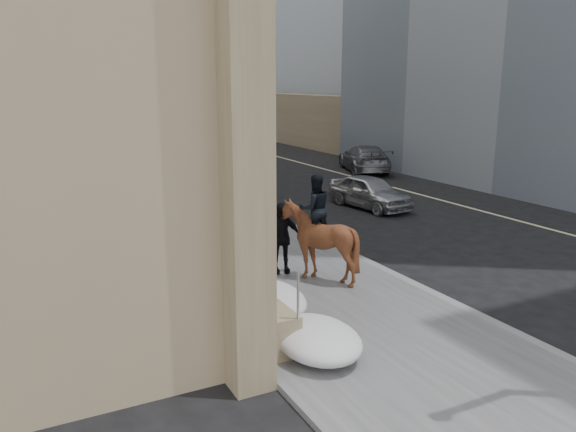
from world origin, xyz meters
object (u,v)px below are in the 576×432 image
object	(u,v)px
pedestrian	(280,238)
mounted_horse_right	(317,237)
car_grey	(364,158)
mounted_horse_left	(213,209)
car_silver	(370,192)

from	to	relation	value
pedestrian	mounted_horse_right	bearing A→B (deg)	-41.01
mounted_horse_right	car_grey	bearing A→B (deg)	-117.87
mounted_horse_right	car_grey	world-z (taller)	mounted_horse_right
mounted_horse_left	car_silver	size ratio (longest dim) A/B	0.66
mounted_horse_right	car_grey	size ratio (longest dim) A/B	0.51
mounted_horse_right	pedestrian	size ratio (longest dim) A/B	1.43
car_silver	car_grey	xyz separation A→B (m)	(5.23, 7.99, 0.08)
mounted_horse_left	mounted_horse_right	size ratio (longest dim) A/B	0.97
pedestrian	car_silver	size ratio (longest dim) A/B	0.48
mounted_horse_left	car_silver	bearing A→B (deg)	-147.28
mounted_horse_right	mounted_horse_left	bearing A→B (deg)	-66.55
mounted_horse_right	car_silver	bearing A→B (deg)	-123.03
pedestrian	car_silver	world-z (taller)	pedestrian
pedestrian	car_silver	bearing A→B (deg)	55.95
mounted_horse_right	pedestrian	bearing A→B (deg)	-46.65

